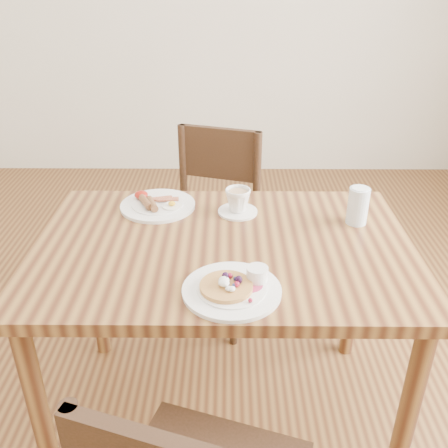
{
  "coord_description": "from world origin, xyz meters",
  "views": [
    {
      "loc": [
        0.01,
        -1.36,
        1.55
      ],
      "look_at": [
        0.0,
        0.0,
        0.82
      ],
      "focal_mm": 40.0,
      "sensor_mm": 36.0,
      "label": 1
    }
  ],
  "objects_px": {
    "dining_table": "(224,270)",
    "water_glass": "(358,206)",
    "teacup_saucer": "(238,202)",
    "breakfast_plate": "(157,204)",
    "pancake_plate": "(233,287)",
    "chair_far": "(211,218)"
  },
  "relations": [
    {
      "from": "dining_table",
      "to": "chair_far",
      "type": "bearing_deg",
      "value": 95.55
    },
    {
      "from": "chair_far",
      "to": "pancake_plate",
      "type": "relative_size",
      "value": 3.26
    },
    {
      "from": "breakfast_plate",
      "to": "water_glass",
      "type": "xyz_separation_m",
      "value": [
        0.7,
        -0.12,
        0.05
      ]
    },
    {
      "from": "dining_table",
      "to": "breakfast_plate",
      "type": "height_order",
      "value": "breakfast_plate"
    },
    {
      "from": "pancake_plate",
      "to": "breakfast_plate",
      "type": "bearing_deg",
      "value": 117.94
    },
    {
      "from": "chair_far",
      "to": "teacup_saucer",
      "type": "relative_size",
      "value": 6.29
    },
    {
      "from": "chair_far",
      "to": "pancake_plate",
      "type": "height_order",
      "value": "chair_far"
    },
    {
      "from": "chair_far",
      "to": "breakfast_plate",
      "type": "distance_m",
      "value": 0.52
    },
    {
      "from": "water_glass",
      "to": "breakfast_plate",
      "type": "bearing_deg",
      "value": 170.61
    },
    {
      "from": "chair_far",
      "to": "water_glass",
      "type": "distance_m",
      "value": 0.8
    },
    {
      "from": "dining_table",
      "to": "teacup_saucer",
      "type": "bearing_deg",
      "value": 77.81
    },
    {
      "from": "dining_table",
      "to": "teacup_saucer",
      "type": "height_order",
      "value": "teacup_saucer"
    },
    {
      "from": "teacup_saucer",
      "to": "water_glass",
      "type": "xyz_separation_m",
      "value": [
        0.4,
        -0.07,
        0.02
      ]
    },
    {
      "from": "dining_table",
      "to": "water_glass",
      "type": "height_order",
      "value": "water_glass"
    },
    {
      "from": "dining_table",
      "to": "breakfast_plate",
      "type": "distance_m",
      "value": 0.37
    },
    {
      "from": "pancake_plate",
      "to": "dining_table",
      "type": "bearing_deg",
      "value": 96.06
    },
    {
      "from": "teacup_saucer",
      "to": "pancake_plate",
      "type": "bearing_deg",
      "value": -92.36
    },
    {
      "from": "pancake_plate",
      "to": "water_glass",
      "type": "height_order",
      "value": "water_glass"
    },
    {
      "from": "chair_far",
      "to": "breakfast_plate",
      "type": "xyz_separation_m",
      "value": [
        -0.18,
        -0.4,
        0.27
      ]
    },
    {
      "from": "breakfast_plate",
      "to": "teacup_saucer",
      "type": "height_order",
      "value": "teacup_saucer"
    },
    {
      "from": "breakfast_plate",
      "to": "water_glass",
      "type": "bearing_deg",
      "value": -9.39
    },
    {
      "from": "teacup_saucer",
      "to": "breakfast_plate",
      "type": "bearing_deg",
      "value": 171.82
    }
  ]
}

